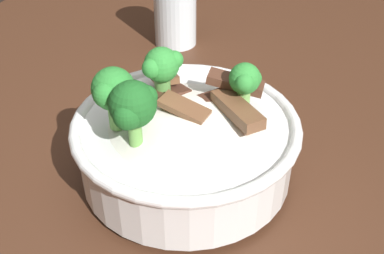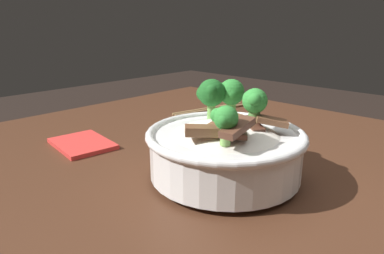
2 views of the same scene
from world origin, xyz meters
name	(u,v)px [view 1 (image 1 of 2)]	position (x,y,z in m)	size (l,w,h in m)	color
dining_table	(160,203)	(0.00, 0.00, 0.69)	(1.22, 0.91, 0.80)	#472819
rice_bowl	(184,138)	(0.05, 0.06, 0.85)	(0.23, 0.23, 0.14)	white
drinking_glass	(175,12)	(-0.24, -0.07, 0.85)	(0.07, 0.07, 0.12)	white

